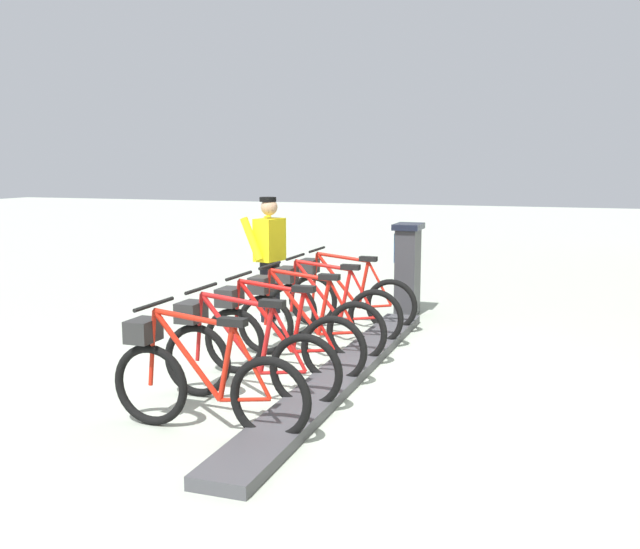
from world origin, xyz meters
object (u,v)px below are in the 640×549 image
at_px(payment_kiosk, 407,268).
at_px(worker_near_rack, 269,254).
at_px(bike_docked_1, 326,306).
at_px(bike_docked_0, 346,295).
at_px(bike_docked_5, 200,379).
at_px(bike_docked_4, 242,355).
at_px(bike_docked_2, 303,319).
at_px(bike_docked_3, 276,335).

distance_m(payment_kiosk, worker_near_rack, 1.94).
bearing_deg(worker_near_rack, bike_docked_1, 142.96).
bearing_deg(worker_near_rack, payment_kiosk, -148.85).
height_order(payment_kiosk, bike_docked_0, payment_kiosk).
height_order(bike_docked_1, bike_docked_5, same).
height_order(payment_kiosk, bike_docked_4, payment_kiosk).
height_order(bike_docked_0, worker_near_rack, worker_near_rack).
distance_m(bike_docked_4, bike_docked_5, 0.77).
relative_size(bike_docked_0, worker_near_rack, 1.04).
height_order(bike_docked_2, worker_near_rack, worker_near_rack).
xyz_separation_m(bike_docked_4, worker_near_rack, (1.08, -3.13, 0.48)).
xyz_separation_m(bike_docked_2, worker_near_rack, (1.08, -1.58, 0.48)).
bearing_deg(bike_docked_5, payment_kiosk, -96.67).
relative_size(payment_kiosk, worker_near_rack, 0.77).
bearing_deg(bike_docked_4, bike_docked_5, 90.00).
height_order(bike_docked_1, worker_near_rack, worker_near_rack).
bearing_deg(bike_docked_4, worker_near_rack, -70.98).
relative_size(bike_docked_0, bike_docked_4, 1.00).
height_order(bike_docked_2, bike_docked_5, same).
xyz_separation_m(bike_docked_4, bike_docked_5, (0.00, 0.77, 0.00)).
relative_size(bike_docked_2, bike_docked_4, 1.00).
distance_m(bike_docked_3, bike_docked_5, 1.54).
distance_m(bike_docked_0, bike_docked_2, 1.54).
xyz_separation_m(bike_docked_3, bike_docked_4, (0.00, 0.77, 0.00)).
bearing_deg(bike_docked_2, bike_docked_5, 90.00).
height_order(payment_kiosk, worker_near_rack, worker_near_rack).
bearing_deg(bike_docked_5, bike_docked_1, -90.00).
height_order(bike_docked_3, bike_docked_5, same).
height_order(payment_kiosk, bike_docked_5, payment_kiosk).
distance_m(bike_docked_4, worker_near_rack, 3.34).
distance_m(bike_docked_0, bike_docked_3, 2.31).
xyz_separation_m(payment_kiosk, bike_docked_5, (0.57, 4.89, -0.24)).
xyz_separation_m(bike_docked_1, bike_docked_5, (0.00, 3.08, 0.00)).
relative_size(payment_kiosk, bike_docked_1, 0.74).
bearing_deg(bike_docked_4, bike_docked_2, -90.00).
bearing_deg(bike_docked_1, bike_docked_5, 90.00).
distance_m(payment_kiosk, bike_docked_5, 4.93).
xyz_separation_m(payment_kiosk, bike_docked_3, (0.57, 3.35, -0.24)).
height_order(bike_docked_0, bike_docked_3, same).
bearing_deg(bike_docked_2, worker_near_rack, -55.78).
bearing_deg(payment_kiosk, bike_docked_3, 80.32).
distance_m(payment_kiosk, bike_docked_1, 1.91).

